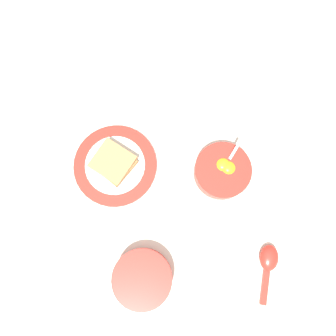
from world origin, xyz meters
TOP-DOWN VIEW (x-y plane):
  - ground_plane at (0.00, 0.00)m, footprint 3.00×3.00m
  - egg_bowl at (0.11, 0.11)m, footprint 0.15×0.15m
  - toast_plate at (-0.17, 0.20)m, footprint 0.23×0.23m
  - toast_sandwich at (-0.17, 0.20)m, footprint 0.13×0.13m
  - soup_spoon at (0.15, -0.15)m, footprint 0.09×0.15m
  - congee_bowl at (-0.17, -0.11)m, footprint 0.15×0.15m

SIDE VIEW (x-z plane):
  - ground_plane at x=0.00m, z-range 0.00..0.00m
  - toast_plate at x=-0.17m, z-range 0.00..0.01m
  - soup_spoon at x=0.15m, z-range 0.00..0.03m
  - egg_bowl at x=0.11m, z-range -0.01..0.07m
  - toast_sandwich at x=-0.17m, z-range 0.01..0.04m
  - congee_bowl at x=-0.17m, z-range 0.00..0.05m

